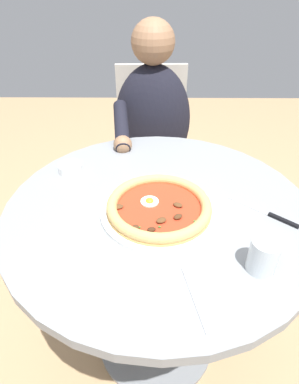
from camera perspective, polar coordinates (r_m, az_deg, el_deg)
ground_plane at (r=1.50m, az=1.14°, el=-25.15°), size 6.00×6.00×0.02m
dining_table at (r=1.03m, az=1.51°, el=-9.65°), size 0.89×0.89×0.73m
pizza_on_plate at (r=0.88m, az=1.50°, el=-2.74°), size 0.33×0.33×0.04m
water_glass at (r=0.76m, az=19.84°, el=-11.09°), size 0.07×0.07×0.08m
steak_knife at (r=0.94m, az=21.46°, el=-4.06°), size 0.16×0.14×0.01m
ramekin_capers at (r=1.09m, az=-14.16°, el=4.25°), size 0.08×0.08×0.03m
fork_utensil at (r=0.70m, az=8.23°, el=-18.45°), size 0.04×0.16×0.00m
diner_person at (r=1.59m, az=0.46°, el=5.60°), size 0.35×0.49×1.14m
cafe_chair_diner at (r=1.69m, az=0.39°, el=9.29°), size 0.41×0.41×0.91m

